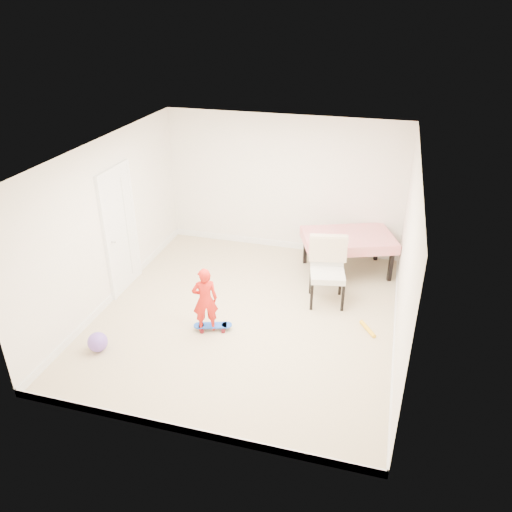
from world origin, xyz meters
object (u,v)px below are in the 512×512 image
(dining_chair, at_px, (328,273))
(child, at_px, (205,302))
(balloon, at_px, (98,342))
(skateboard, at_px, (213,327))
(dining_table, at_px, (347,254))

(dining_chair, distance_m, child, 2.03)
(child, bearing_deg, balloon, 7.39)
(balloon, bearing_deg, dining_chair, 36.02)
(child, relative_size, balloon, 3.64)
(dining_chair, bearing_deg, child, -152.74)
(balloon, bearing_deg, skateboard, 32.67)
(dining_table, height_order, dining_chair, dining_chair)
(dining_chair, bearing_deg, dining_table, 68.48)
(skateboard, bearing_deg, dining_chair, 21.50)
(skateboard, relative_size, balloon, 2.05)
(skateboard, bearing_deg, balloon, -164.70)
(skateboard, height_order, balloon, balloon)
(skateboard, bearing_deg, child, -163.49)
(child, distance_m, balloon, 1.59)
(skateboard, height_order, child, child)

